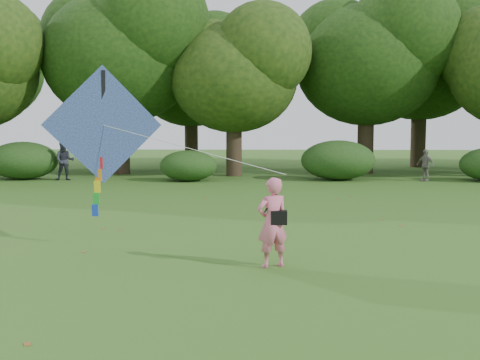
{
  "coord_description": "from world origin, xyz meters",
  "views": [
    {
      "loc": [
        -0.8,
        -10.52,
        2.69
      ],
      "look_at": [
        -1.17,
        2.0,
        1.5
      ],
      "focal_mm": 45.0,
      "sensor_mm": 36.0,
      "label": 1
    }
  ],
  "objects_px": {
    "bystander_right": "(425,165)",
    "flying_kite": "(103,127)",
    "bystander_left": "(65,161)",
    "man_kite_flyer": "(272,222)"
  },
  "relations": [
    {
      "from": "bystander_left",
      "to": "bystander_right",
      "type": "height_order",
      "value": "bystander_left"
    },
    {
      "from": "bystander_right",
      "to": "flying_kite",
      "type": "distance_m",
      "value": 18.78
    },
    {
      "from": "bystander_right",
      "to": "bystander_left",
      "type": "bearing_deg",
      "value": -132.3
    },
    {
      "from": "bystander_right",
      "to": "flying_kite",
      "type": "xyz_separation_m",
      "value": [
        -11.08,
        -15.05,
        1.86
      ]
    },
    {
      "from": "man_kite_flyer",
      "to": "bystander_left",
      "type": "height_order",
      "value": "bystander_left"
    },
    {
      "from": "bystander_left",
      "to": "flying_kite",
      "type": "distance_m",
      "value": 16.07
    },
    {
      "from": "man_kite_flyer",
      "to": "bystander_right",
      "type": "xyz_separation_m",
      "value": [
        7.47,
        16.87,
        -0.1
      ]
    },
    {
      "from": "bystander_left",
      "to": "flying_kite",
      "type": "bearing_deg",
      "value": -83.88
    },
    {
      "from": "man_kite_flyer",
      "to": "flying_kite",
      "type": "bearing_deg",
      "value": -51.61
    },
    {
      "from": "flying_kite",
      "to": "bystander_right",
      "type": "bearing_deg",
      "value": 53.64
    }
  ]
}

